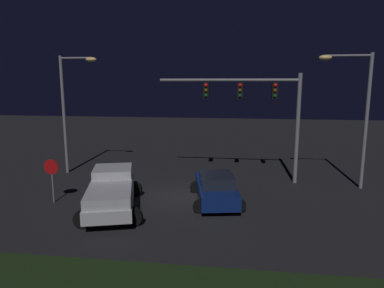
{
  "coord_description": "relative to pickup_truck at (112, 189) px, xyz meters",
  "views": [
    {
      "loc": [
        2.92,
        -17.39,
        6.03
      ],
      "look_at": [
        0.45,
        1.18,
        2.64
      ],
      "focal_mm": 32.47,
      "sensor_mm": 36.0,
      "label": 1
    }
  ],
  "objects": [
    {
      "name": "traffic_signal_gantry",
      "position": [
        6.9,
        5.68,
        3.9
      ],
      "size": [
        8.32,
        0.56,
        6.5
      ],
      "color": "slate",
      "rests_on": "ground_plane"
    },
    {
      "name": "ground_plane",
      "position": [
        2.94,
        2.24,
        -1.0
      ],
      "size": [
        80.0,
        80.0,
        0.0
      ],
      "primitive_type": "plane",
      "color": "black"
    },
    {
      "name": "street_lamp_left",
      "position": [
        -4.9,
        6.15,
        3.84
      ],
      "size": [
        2.5,
        0.44,
        7.63
      ],
      "color": "slate",
      "rests_on": "ground_plane"
    },
    {
      "name": "pickup_truck",
      "position": [
        0.0,
        0.0,
        0.0
      ],
      "size": [
        3.86,
        5.74,
        1.8
      ],
      "rotation": [
        0.0,
        0.0,
        1.85
      ],
      "color": "#B7B7BC",
      "rests_on": "ground_plane"
    },
    {
      "name": "car_sedan",
      "position": [
        4.85,
        1.63,
        -0.26
      ],
      "size": [
        2.99,
        4.65,
        1.51
      ],
      "rotation": [
        0.0,
        0.0,
        1.75
      ],
      "color": "navy",
      "rests_on": "ground_plane"
    },
    {
      "name": "stop_sign",
      "position": [
        -3.27,
        0.5,
        0.56
      ],
      "size": [
        0.76,
        0.08,
        2.23
      ],
      "color": "slate",
      "rests_on": "ground_plane"
    },
    {
      "name": "street_lamp_right",
      "position": [
        12.31,
        5.08,
        3.83
      ],
      "size": [
        2.86,
        0.44,
        7.55
      ],
      "color": "slate",
      "rests_on": "ground_plane"
    }
  ]
}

